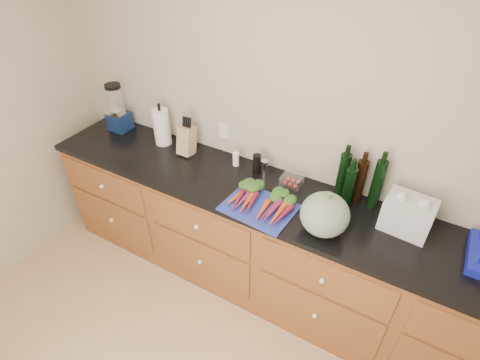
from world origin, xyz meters
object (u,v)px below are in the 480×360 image
Objects in this scene: cutting_board at (259,208)px; squash at (325,215)px; knife_block at (187,140)px; blender_appliance at (117,110)px; carrots at (263,200)px; paper_towel at (162,127)px; tomato_box at (292,181)px.

cutting_board is 1.55× the size of squash.
squash is 1.31× the size of knife_block.
squash is 1.23m from knife_block.
knife_block is (0.71, -0.02, -0.07)m from blender_appliance.
knife_block is at bearing 161.92° from carrots.
cutting_board is 1.53m from blender_appliance.
paper_towel is (0.46, 0.00, -0.03)m from blender_appliance.
blender_appliance is 1.83× the size of knife_block.
cutting_board is 1.07× the size of carrots.
cutting_board is 0.06m from carrots.
squash is (0.41, -0.04, 0.09)m from carrots.
blender_appliance is (-1.49, 0.27, 0.14)m from carrots.
knife_block is 1.55× the size of tomato_box.
paper_towel is at bearing 162.71° from cutting_board.
blender_appliance is 0.71m from knife_block.
squash reaches higher than carrots.
cutting_board is at bearing -12.06° from blender_appliance.
knife_block is (-0.78, 0.25, 0.07)m from carrots.
squash is 0.98× the size of paper_towel.
blender_appliance is at bearing 178.56° from knife_block.
carrots is at bearing -14.91° from paper_towel.
tomato_box reaches higher than cutting_board.
blender_appliance is at bearing 169.66° from carrots.
tomato_box is at bearing 76.57° from cutting_board.
tomato_box is at bearing 0.44° from blender_appliance.
squash reaches higher than tomato_box.
cutting_board is 0.84m from knife_block.
blender_appliance is at bearing 167.94° from cutting_board.
paper_towel is 1.11m from tomato_box.
carrots is at bearing 174.94° from squash.
carrots is at bearing -105.52° from tomato_box.
cutting_board is 0.43m from squash.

